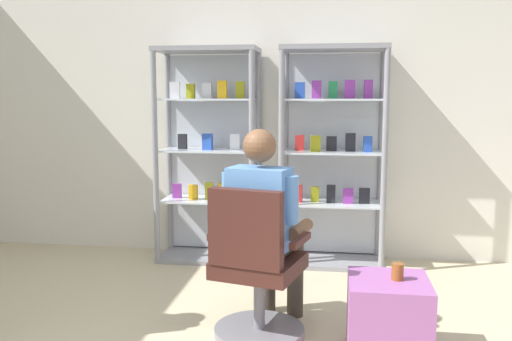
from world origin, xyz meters
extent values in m
cube|color=silver|center=(0.00, 3.00, 1.35)|extent=(6.00, 0.10, 2.70)
cylinder|color=gray|center=(-0.98, 2.50, 0.95)|extent=(0.05, 0.05, 1.90)
cylinder|color=gray|center=(-0.13, 2.50, 0.95)|extent=(0.05, 0.05, 1.90)
cylinder|color=gray|center=(-0.98, 2.90, 0.95)|extent=(0.05, 0.05, 1.90)
cylinder|color=gray|center=(-0.13, 2.90, 0.95)|extent=(0.05, 0.05, 1.90)
cube|color=gray|center=(-0.55, 2.70, 1.88)|extent=(0.90, 0.45, 0.04)
cube|color=gray|center=(-0.55, 2.70, 0.02)|extent=(0.90, 0.45, 0.04)
cube|color=silver|center=(-0.55, 2.92, 0.95)|extent=(0.84, 0.02, 1.80)
cube|color=silver|center=(-0.55, 2.70, 0.55)|extent=(0.82, 0.39, 0.02)
cube|color=purple|center=(-0.85, 2.71, 0.62)|extent=(0.08, 0.05, 0.13)
cube|color=gold|center=(-0.68, 2.67, 0.62)|extent=(0.08, 0.04, 0.13)
cube|color=#999919|center=(-0.54, 2.68, 0.63)|extent=(0.08, 0.06, 0.15)
cube|color=gold|center=(-0.41, 2.67, 0.63)|extent=(0.08, 0.05, 0.15)
cube|color=red|center=(-0.26, 2.71, 0.64)|extent=(0.09, 0.05, 0.16)
cube|color=silver|center=(-0.55, 2.70, 1.00)|extent=(0.82, 0.39, 0.02)
cube|color=black|center=(-0.79, 2.71, 1.08)|extent=(0.08, 0.06, 0.13)
cube|color=#264CB2|center=(-0.54, 2.65, 1.08)|extent=(0.09, 0.06, 0.14)
cube|color=silver|center=(-0.31, 2.71, 1.08)|extent=(0.09, 0.04, 0.14)
cube|color=silver|center=(-0.55, 2.70, 1.45)|extent=(0.82, 0.39, 0.02)
cube|color=silver|center=(-0.84, 2.67, 1.53)|extent=(0.09, 0.04, 0.15)
cube|color=#999919|center=(-0.70, 2.67, 1.52)|extent=(0.08, 0.05, 0.13)
cube|color=silver|center=(-0.56, 2.71, 1.53)|extent=(0.08, 0.04, 0.14)
cube|color=gold|center=(-0.41, 2.67, 1.54)|extent=(0.08, 0.05, 0.16)
cube|color=#999919|center=(-0.26, 2.72, 1.53)|extent=(0.08, 0.04, 0.15)
cylinder|color=gray|center=(0.13, 2.50, 0.95)|extent=(0.05, 0.05, 1.90)
cylinder|color=gray|center=(0.98, 2.50, 0.95)|extent=(0.05, 0.05, 1.90)
cylinder|color=gray|center=(0.13, 2.90, 0.95)|extent=(0.05, 0.05, 1.90)
cylinder|color=gray|center=(0.98, 2.90, 0.95)|extent=(0.05, 0.05, 1.90)
cube|color=gray|center=(0.55, 2.70, 1.88)|extent=(0.90, 0.45, 0.04)
cube|color=gray|center=(0.55, 2.70, 0.02)|extent=(0.90, 0.45, 0.04)
cube|color=silver|center=(0.55, 2.92, 0.95)|extent=(0.84, 0.02, 1.80)
cube|color=silver|center=(0.55, 2.70, 0.55)|extent=(0.82, 0.39, 0.02)
cube|color=red|center=(0.26, 2.66, 0.63)|extent=(0.08, 0.05, 0.15)
cube|color=#999919|center=(0.40, 2.71, 0.62)|extent=(0.08, 0.05, 0.13)
cube|color=black|center=(0.54, 2.67, 0.64)|extent=(0.08, 0.04, 0.16)
cube|color=purple|center=(0.69, 2.66, 0.62)|extent=(0.09, 0.04, 0.13)
cube|color=black|center=(0.83, 2.68, 0.63)|extent=(0.09, 0.05, 0.14)
cube|color=silver|center=(0.55, 2.70, 1.00)|extent=(0.82, 0.39, 0.02)
cube|color=red|center=(0.26, 2.73, 1.07)|extent=(0.08, 0.03, 0.13)
cube|color=#999919|center=(0.40, 2.65, 1.08)|extent=(0.09, 0.05, 0.14)
cube|color=black|center=(0.54, 2.73, 1.07)|extent=(0.09, 0.06, 0.13)
cube|color=black|center=(0.70, 2.71, 1.09)|extent=(0.09, 0.05, 0.16)
cube|color=#264CB2|center=(0.85, 2.66, 1.08)|extent=(0.08, 0.05, 0.13)
cube|color=silver|center=(0.55, 2.70, 1.45)|extent=(0.82, 0.39, 0.02)
cube|color=#264CB2|center=(0.26, 2.74, 1.53)|extent=(0.09, 0.05, 0.14)
cube|color=purple|center=(0.41, 2.68, 1.53)|extent=(0.08, 0.03, 0.15)
cube|color=#268C4C|center=(0.54, 2.74, 1.53)|extent=(0.08, 0.05, 0.15)
cube|color=purple|center=(0.69, 2.71, 1.54)|extent=(0.09, 0.03, 0.16)
cube|color=purple|center=(0.84, 2.73, 1.54)|extent=(0.07, 0.05, 0.16)
cylinder|color=slate|center=(0.13, 1.14, 0.03)|extent=(0.56, 0.56, 0.06)
cylinder|color=slate|center=(0.13, 1.14, 0.24)|extent=(0.07, 0.07, 0.41)
cube|color=#3F1E19|center=(0.13, 1.14, 0.46)|extent=(0.58, 0.58, 0.10)
cube|color=#3F1E19|center=(0.08, 0.94, 0.73)|extent=(0.45, 0.19, 0.45)
cube|color=#3F1E19|center=(0.38, 1.08, 0.64)|extent=(0.11, 0.30, 0.04)
cube|color=#3F1E19|center=(-0.12, 1.20, 0.64)|extent=(0.11, 0.30, 0.04)
cylinder|color=#3F382D|center=(0.27, 1.31, 0.56)|extent=(0.23, 0.42, 0.14)
cylinder|color=#3F382D|center=(0.32, 1.50, 0.28)|extent=(0.11, 0.11, 0.56)
cylinder|color=#3F382D|center=(0.08, 1.36, 0.56)|extent=(0.23, 0.42, 0.14)
cylinder|color=#3F382D|center=(0.13, 1.55, 0.28)|extent=(0.11, 0.11, 0.56)
cube|color=#598CCC|center=(0.13, 1.14, 0.81)|extent=(0.40, 0.30, 0.50)
sphere|color=brown|center=(0.13, 1.14, 1.19)|extent=(0.20, 0.20, 0.20)
cylinder|color=#598CCC|center=(0.32, 1.09, 0.88)|extent=(0.09, 0.09, 0.28)
cylinder|color=brown|center=(0.37, 1.27, 0.66)|extent=(0.15, 0.31, 0.08)
cylinder|color=#598CCC|center=(-0.07, 1.19, 0.88)|extent=(0.09, 0.09, 0.28)
cylinder|color=brown|center=(-0.02, 1.36, 0.66)|extent=(0.15, 0.31, 0.08)
cube|color=#9E599E|center=(0.89, 0.98, 0.23)|extent=(0.45, 0.45, 0.46)
cylinder|color=brown|center=(0.93, 0.98, 0.51)|extent=(0.07, 0.07, 0.09)
camera|label=1|loc=(0.57, -2.06, 1.48)|focal=38.44mm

